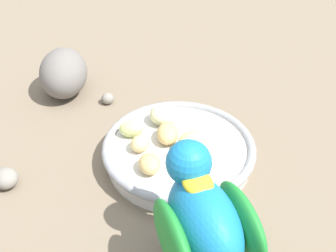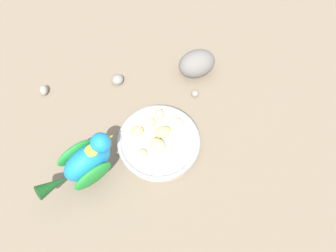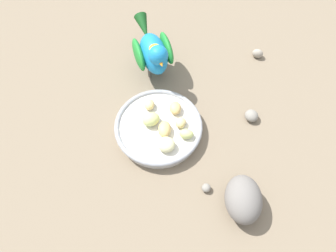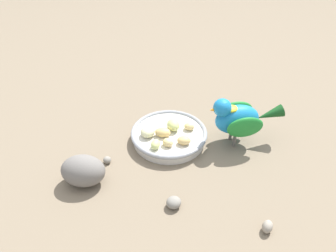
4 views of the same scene
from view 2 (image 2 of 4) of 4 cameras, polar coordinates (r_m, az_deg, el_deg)
ground_plane at (r=0.87m, az=-1.52°, el=-3.76°), size 4.00×4.00×0.00m
feeding_bowl at (r=0.86m, az=-1.53°, el=-2.61°), size 0.20×0.20×0.03m
apple_piece_0 at (r=0.83m, az=-1.69°, el=-3.09°), size 0.05×0.05×0.03m
apple_piece_1 at (r=0.87m, az=-1.32°, el=1.85°), size 0.04×0.03×0.02m
apple_piece_2 at (r=0.83m, az=-4.21°, el=-4.46°), size 0.03×0.03×0.02m
apple_piece_3 at (r=0.86m, az=1.38°, el=0.11°), size 0.05×0.04×0.03m
apple_piece_4 at (r=0.85m, az=-4.96°, el=-0.88°), size 0.04×0.04×0.02m
apple_piece_5 at (r=0.86m, az=-2.82°, el=0.58°), size 0.02×0.03×0.02m
apple_piece_6 at (r=0.85m, az=-0.90°, el=-0.96°), size 0.04×0.05×0.02m
parrot at (r=0.79m, az=-12.86°, el=-5.58°), size 0.16×0.16×0.14m
rock_large at (r=0.96m, az=4.57°, el=9.80°), size 0.11×0.12×0.07m
pebble_0 at (r=0.97m, az=-7.97°, el=7.28°), size 0.04×0.04×0.02m
pebble_1 at (r=0.94m, az=4.28°, el=5.15°), size 0.02×0.02×0.02m
pebble_2 at (r=0.99m, az=-19.01°, el=5.36°), size 0.03×0.02×0.02m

